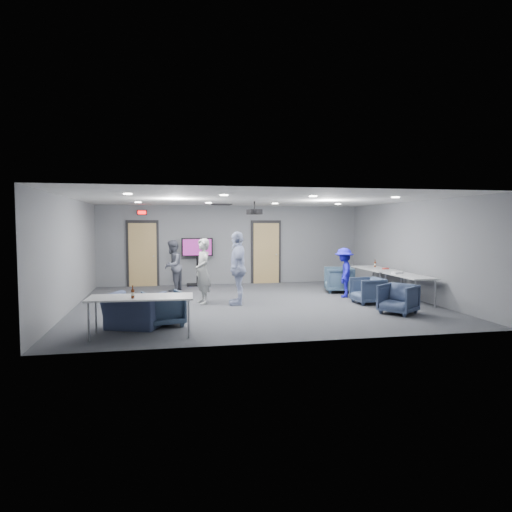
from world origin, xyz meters
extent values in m
plane|color=#36383E|center=(0.00, 0.00, 0.00)|extent=(9.00, 9.00, 0.00)
plane|color=silver|center=(0.00, 0.00, 2.70)|extent=(9.00, 9.00, 0.00)
cube|color=slate|center=(0.00, 4.00, 1.35)|extent=(9.00, 0.02, 2.70)
cube|color=slate|center=(0.00, -4.00, 1.35)|extent=(9.00, 0.02, 2.70)
cube|color=slate|center=(-4.50, 0.00, 1.35)|extent=(0.02, 8.00, 2.70)
cube|color=slate|center=(4.50, 0.00, 1.35)|extent=(0.02, 8.00, 2.70)
cube|color=black|center=(-3.00, 3.97, 1.08)|extent=(1.06, 0.06, 2.24)
cube|color=tan|center=(-3.00, 3.93, 1.05)|extent=(0.90, 0.05, 2.10)
cylinder|color=#96999E|center=(-2.65, 3.88, 1.00)|extent=(0.04, 0.10, 0.04)
cube|color=black|center=(1.20, 3.97, 1.08)|extent=(1.06, 0.06, 2.24)
cube|color=tan|center=(1.20, 3.93, 1.05)|extent=(0.90, 0.05, 2.10)
cylinder|color=#96999E|center=(1.55, 3.88, 1.00)|extent=(0.04, 0.10, 0.04)
cube|color=black|center=(-3.00, 3.94, 2.45)|extent=(0.32, 0.06, 0.16)
cube|color=#FF0C0C|center=(-3.00, 3.90, 2.45)|extent=(0.26, 0.02, 0.11)
cube|color=black|center=(-0.50, 2.80, 2.69)|extent=(0.60, 0.60, 0.03)
cylinder|color=white|center=(-3.00, -1.80, 2.69)|extent=(0.18, 0.18, 0.02)
cylinder|color=white|center=(-3.00, 1.80, 2.69)|extent=(0.18, 0.18, 0.02)
cylinder|color=white|center=(-1.00, -1.80, 2.69)|extent=(0.18, 0.18, 0.02)
cylinder|color=white|center=(-1.00, 1.80, 2.69)|extent=(0.18, 0.18, 0.02)
cylinder|color=white|center=(1.00, -1.80, 2.69)|extent=(0.18, 0.18, 0.02)
cylinder|color=white|center=(1.00, 1.80, 2.69)|extent=(0.18, 0.18, 0.02)
cylinder|color=white|center=(3.00, -1.80, 2.69)|extent=(0.18, 0.18, 0.02)
cylinder|color=white|center=(3.00, 1.80, 2.69)|extent=(0.18, 0.18, 0.02)
imported|color=#989A98|center=(-1.31, 0.22, 0.85)|extent=(0.55, 0.70, 1.69)
imported|color=#4E515E|center=(-2.05, 2.63, 0.79)|extent=(0.85, 0.94, 1.58)
imported|color=#A7B3D7|center=(-0.44, -0.10, 0.94)|extent=(0.58, 1.15, 1.88)
imported|color=#1C1AAD|center=(2.69, 0.48, 0.70)|extent=(0.83, 1.03, 1.40)
imported|color=#3A5064|center=(2.90, 1.40, 0.38)|extent=(1.02, 1.00, 0.77)
imported|color=#384661|center=(2.90, -0.62, 0.34)|extent=(0.78, 0.76, 0.68)
imported|color=#35415C|center=(3.00, -2.03, 0.34)|extent=(1.05, 1.04, 0.69)
imported|color=#3B4E67|center=(-2.31, -2.23, 0.35)|extent=(0.93, 0.94, 0.70)
imported|color=#3B4666|center=(-2.88, -2.31, 0.34)|extent=(1.30, 1.23, 0.68)
cube|color=silver|center=(4.00, 1.15, 0.71)|extent=(0.81, 1.94, 0.03)
cylinder|color=#96999E|center=(3.68, 2.04, 0.35)|extent=(0.04, 0.04, 0.70)
cylinder|color=#96999E|center=(3.68, 0.26, 0.35)|extent=(0.04, 0.04, 0.70)
cylinder|color=#96999E|center=(4.32, 2.04, 0.35)|extent=(0.04, 0.04, 0.70)
cylinder|color=#96999E|center=(4.32, 0.26, 0.35)|extent=(0.04, 0.04, 0.70)
cube|color=silver|center=(4.00, -0.75, 0.71)|extent=(0.70, 1.68, 0.03)
cylinder|color=#96999E|center=(3.73, 0.01, 0.35)|extent=(0.04, 0.04, 0.70)
cylinder|color=#96999E|center=(3.73, -1.51, 0.35)|extent=(0.04, 0.04, 0.70)
cylinder|color=#96999E|center=(4.27, 0.01, 0.35)|extent=(0.04, 0.04, 0.70)
cylinder|color=#96999E|center=(4.27, -1.51, 0.35)|extent=(0.04, 0.04, 0.70)
cube|color=silver|center=(-2.71, -3.00, 0.71)|extent=(1.94, 0.89, 0.03)
cylinder|color=#96999E|center=(-1.82, -2.73, 0.35)|extent=(0.04, 0.04, 0.70)
cylinder|color=#96999E|center=(-3.56, -2.64, 0.35)|extent=(0.04, 0.04, 0.70)
cylinder|color=#96999E|center=(-1.86, -3.36, 0.35)|extent=(0.04, 0.04, 0.70)
cylinder|color=#96999E|center=(-3.59, -3.27, 0.35)|extent=(0.04, 0.04, 0.70)
cylinder|color=#57230E|center=(-2.84, -3.18, 0.81)|extent=(0.06, 0.06, 0.16)
cylinder|color=#57230E|center=(-2.84, -3.18, 0.93)|extent=(0.02, 0.02, 0.07)
cylinder|color=beige|center=(-2.84, -3.18, 0.81)|extent=(0.06, 0.06, 0.05)
cylinder|color=#57230E|center=(4.16, 1.57, 0.81)|extent=(0.06, 0.06, 0.16)
cylinder|color=#57230E|center=(4.16, 1.57, 0.93)|extent=(0.02, 0.02, 0.07)
cylinder|color=beige|center=(4.16, 1.57, 0.81)|extent=(0.06, 0.06, 0.05)
cube|color=#BC352F|center=(4.16, 0.88, 0.75)|extent=(0.21, 0.17, 0.04)
cube|color=silver|center=(3.87, -0.37, 0.76)|extent=(0.27, 0.20, 0.06)
cube|color=black|center=(-1.21, 3.75, 0.03)|extent=(0.70, 0.50, 0.06)
cylinder|color=black|center=(-1.21, 3.75, 0.65)|extent=(0.06, 0.06, 1.20)
cube|color=black|center=(-1.21, 3.75, 1.30)|extent=(1.05, 0.07, 0.62)
cube|color=#6F1862|center=(-1.21, 3.70, 1.30)|extent=(0.95, 0.01, 0.54)
cylinder|color=black|center=(0.14, 0.66, 2.58)|extent=(0.04, 0.04, 0.22)
cube|color=black|center=(0.14, 0.66, 2.40)|extent=(0.41, 0.36, 0.14)
cylinder|color=black|center=(0.14, 0.50, 2.40)|extent=(0.08, 0.06, 0.08)
camera|label=1|loc=(-2.24, -11.60, 2.06)|focal=32.00mm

